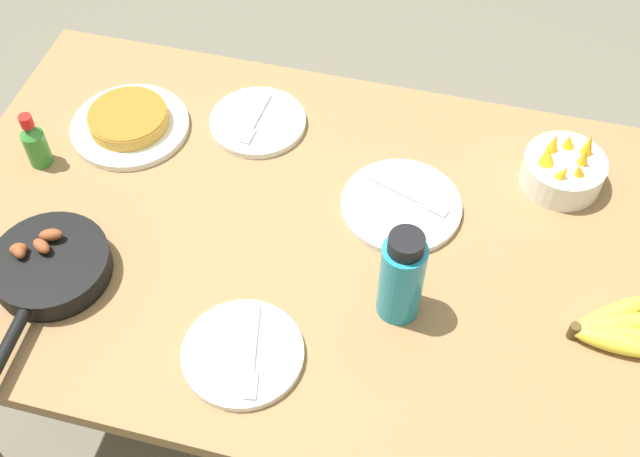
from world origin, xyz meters
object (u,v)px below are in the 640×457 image
at_px(empty_plate_far_right, 258,122).
at_px(water_bottle, 402,277).
at_px(frittata_plate_center, 129,122).
at_px(empty_plate_near_front, 401,206).
at_px(empty_plate_far_left, 243,354).
at_px(skillet, 50,268).
at_px(hot_sauce_bottle, 35,143).
at_px(fruit_bowl_mango, 563,169).
at_px(banana_bunch, 614,329).

height_order(empty_plate_far_right, water_bottle, water_bottle).
bearing_deg(empty_plate_far_right, water_bottle, -45.05).
bearing_deg(frittata_plate_center, empty_plate_near_front, -6.80).
bearing_deg(water_bottle, empty_plate_far_left, -145.47).
height_order(frittata_plate_center, empty_plate_far_right, frittata_plate_center).
height_order(skillet, empty_plate_far_left, skillet).
bearing_deg(water_bottle, empty_plate_near_front, 99.28).
relative_size(frittata_plate_center, hot_sauce_bottle, 1.95).
relative_size(skillet, hot_sauce_bottle, 2.89).
distance_m(fruit_bowl_mango, hot_sauce_bottle, 1.11).
relative_size(skillet, frittata_plate_center, 1.48).
bearing_deg(banana_bunch, empty_plate_far_left, -161.71).
distance_m(frittata_plate_center, empty_plate_far_right, 0.28).
xyz_separation_m(frittata_plate_center, empty_plate_near_front, (0.63, -0.08, -0.01)).
bearing_deg(skillet, banana_bunch, 94.74).
distance_m(fruit_bowl_mango, water_bottle, 0.48).
height_order(frittata_plate_center, hot_sauce_bottle, hot_sauce_bottle).
bearing_deg(banana_bunch, empty_plate_far_right, 155.60).
relative_size(banana_bunch, skillet, 0.48).
height_order(banana_bunch, empty_plate_far_right, banana_bunch).
height_order(banana_bunch, frittata_plate_center, frittata_plate_center).
xyz_separation_m(banana_bunch, empty_plate_far_left, (-0.64, -0.21, -0.01)).
height_order(empty_plate_near_front, empty_plate_far_right, same).
xyz_separation_m(fruit_bowl_mango, hot_sauce_bottle, (-1.09, -0.22, 0.02)).
xyz_separation_m(empty_plate_near_front, water_bottle, (0.04, -0.24, 0.09)).
relative_size(frittata_plate_center, water_bottle, 1.23).
bearing_deg(banana_bunch, water_bottle, -174.12).
xyz_separation_m(empty_plate_far_right, hot_sauce_bottle, (-0.42, -0.22, 0.05)).
relative_size(fruit_bowl_mango, hot_sauce_bottle, 1.26).
relative_size(empty_plate_far_left, fruit_bowl_mango, 1.30).
relative_size(skillet, water_bottle, 1.82).
relative_size(banana_bunch, empty_plate_far_left, 0.84).
distance_m(skillet, empty_plate_near_front, 0.70).
height_order(banana_bunch, skillet, skillet).
distance_m(empty_plate_far_left, hot_sauce_bottle, 0.67).
distance_m(banana_bunch, hot_sauce_bottle, 1.22).
distance_m(skillet, hot_sauce_bottle, 0.31).
relative_size(water_bottle, hot_sauce_bottle, 1.59).
relative_size(empty_plate_near_front, empty_plate_far_left, 1.12).
height_order(empty_plate_near_front, water_bottle, water_bottle).
height_order(frittata_plate_center, water_bottle, water_bottle).
relative_size(banana_bunch, fruit_bowl_mango, 1.10).
height_order(skillet, hot_sauce_bottle, hot_sauce_bottle).
bearing_deg(frittata_plate_center, banana_bunch, -14.46).
height_order(empty_plate_far_left, water_bottle, water_bottle).
bearing_deg(water_bottle, hot_sauce_bottle, 168.01).
height_order(empty_plate_far_left, fruit_bowl_mango, fruit_bowl_mango).
height_order(empty_plate_far_left, hot_sauce_bottle, hot_sauce_bottle).
bearing_deg(frittata_plate_center, water_bottle, -25.11).
height_order(banana_bunch, hot_sauce_bottle, hot_sauce_bottle).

